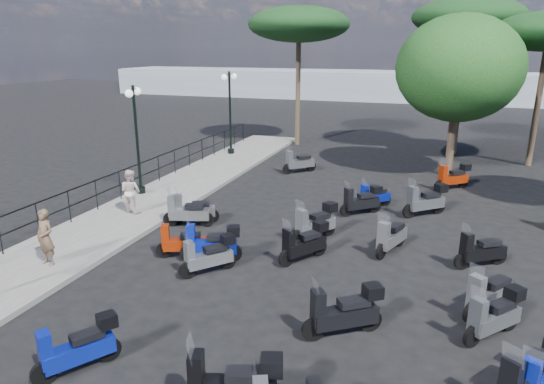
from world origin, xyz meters
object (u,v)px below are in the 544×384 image
(scooter_21, at_px, (489,295))
(pine_2, at_px, (299,25))
(scooter_2, at_px, (182,243))
(scooter_10, at_px, (315,224))
(lamp_post_1, at_px, (136,133))
(scooter_14, at_px, (344,313))
(scooter_15, at_px, (304,244))
(scooter_8, at_px, (212,244))
(scooter_23, at_px, (453,177))
(scooter_17, at_px, (374,197))
(scooter_5, at_px, (299,163))
(scooter_27, at_px, (480,252))
(pine_0, at_px, (468,17))
(scooter_16, at_px, (425,201))
(scooter_9, at_px, (208,256))
(scooter_4, at_px, (187,213))
(scooter_3, at_px, (193,210))
(scooter_22, at_px, (391,237))
(woman, at_px, (45,237))
(scooter_1, at_px, (77,348))
(pedestrian_far, at_px, (131,191))
(scooter_11, at_px, (361,201))
(scooter_26, at_px, (494,316))
(scooter_25, at_px, (540,373))
(lamp_post_2, at_px, (230,107))
(scooter_20, at_px, (524,379))

(scooter_21, height_order, pine_2, pine_2)
(scooter_2, distance_m, scooter_10, 4.08)
(lamp_post_1, relative_size, pine_2, 0.53)
(scooter_14, relative_size, scooter_15, 1.02)
(scooter_15, bearing_deg, scooter_10, -53.51)
(scooter_8, distance_m, scooter_23, 11.66)
(scooter_17, bearing_deg, scooter_5, 0.46)
(scooter_27, relative_size, pine_0, 0.17)
(scooter_16, bearing_deg, scooter_9, 100.07)
(lamp_post_1, distance_m, scooter_4, 4.62)
(scooter_3, height_order, scooter_22, scooter_22)
(scooter_2, bearing_deg, scooter_4, 2.48)
(woman, xyz_separation_m, pine_2, (1.46, 18.80, 6.01))
(lamp_post_1, distance_m, pine_0, 17.91)
(scooter_1, distance_m, pine_2, 23.08)
(woman, distance_m, scooter_3, 4.90)
(pine_0, bearing_deg, lamp_post_1, -133.45)
(scooter_10, bearing_deg, scooter_15, 123.77)
(scooter_1, relative_size, scooter_8, 0.86)
(scooter_5, height_order, scooter_16, scooter_16)
(pedestrian_far, xyz_separation_m, pine_2, (1.84, 14.45, 6.01))
(lamp_post_1, bearing_deg, scooter_1, -78.76)
(scooter_16, bearing_deg, pedestrian_far, 67.80)
(woman, relative_size, scooter_15, 1.03)
(scooter_17, relative_size, pine_2, 0.15)
(woman, distance_m, scooter_4, 4.56)
(scooter_1, relative_size, scooter_9, 1.08)
(pedestrian_far, height_order, scooter_9, pedestrian_far)
(scooter_11, distance_m, scooter_17, 0.96)
(scooter_3, relative_size, scooter_26, 1.13)
(scooter_3, xyz_separation_m, scooter_16, (7.37, 3.38, 0.09))
(scooter_15, distance_m, scooter_17, 5.47)
(woman, xyz_separation_m, pine_0, (10.48, 19.04, 6.25))
(lamp_post_1, distance_m, scooter_27, 12.82)
(scooter_4, distance_m, scooter_25, 11.02)
(scooter_23, distance_m, scooter_25, 12.88)
(scooter_25, bearing_deg, scooter_9, 10.18)
(lamp_post_2, xyz_separation_m, scooter_9, (5.20, -13.26, -2.15))
(pine_0, bearing_deg, woman, -118.83)
(scooter_2, xyz_separation_m, scooter_3, (-1.01, 2.57, 0.02))
(scooter_9, distance_m, scooter_16, 8.43)
(scooter_5, distance_m, scooter_9, 10.99)
(woman, height_order, scooter_26, woman)
(scooter_17, bearing_deg, scooter_27, 174.78)
(scooter_21, bearing_deg, scooter_2, 33.63)
(scooter_1, distance_m, scooter_16, 12.44)
(lamp_post_1, distance_m, woman, 6.83)
(lamp_post_2, bearing_deg, scooter_5, -19.47)
(pedestrian_far, distance_m, scooter_17, 8.78)
(scooter_4, xyz_separation_m, scooter_20, (9.39, -5.56, -0.01))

